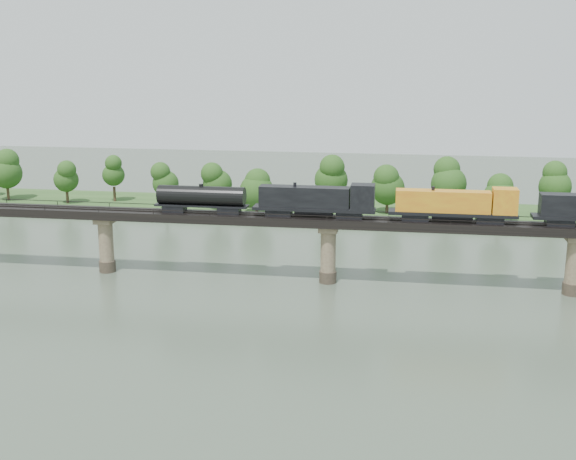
# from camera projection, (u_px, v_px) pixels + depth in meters

# --- Properties ---
(ground) EXTENTS (400.00, 400.00, 0.00)m
(ground) POSITION_uv_depth(u_px,v_px,m) (303.00, 351.00, 95.35)
(ground) COLOR #384536
(ground) RESTS_ON ground
(far_bank) EXTENTS (300.00, 24.00, 1.60)m
(far_bank) POSITION_uv_depth(u_px,v_px,m) (352.00, 212.00, 176.69)
(far_bank) COLOR #284A1D
(far_bank) RESTS_ON ground
(bridge) EXTENTS (236.00, 30.00, 11.50)m
(bridge) POSITION_uv_depth(u_px,v_px,m) (328.00, 252.00, 122.84)
(bridge) COLOR #473A2D
(bridge) RESTS_ON ground
(bridge_superstructure) EXTENTS (220.00, 4.90, 0.75)m
(bridge_superstructure) POSITION_uv_depth(u_px,v_px,m) (329.00, 215.00, 121.35)
(bridge_superstructure) COLOR black
(bridge_superstructure) RESTS_ON bridge
(far_treeline) EXTENTS (289.06, 17.54, 13.60)m
(far_treeline) POSITION_uv_depth(u_px,v_px,m) (317.00, 181.00, 171.80)
(far_treeline) COLOR #382619
(far_treeline) RESTS_ON far_bank
(freight_train) EXTENTS (83.69, 3.26, 5.76)m
(freight_train) POSITION_uv_depth(u_px,v_px,m) (407.00, 204.00, 118.75)
(freight_train) COLOR black
(freight_train) RESTS_ON bridge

